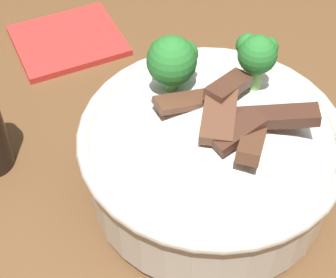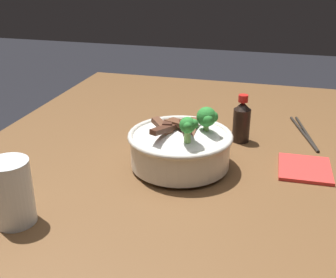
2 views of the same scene
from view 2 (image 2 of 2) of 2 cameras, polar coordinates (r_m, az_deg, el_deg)
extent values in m
cube|color=brown|center=(0.98, 1.03, -4.92)|extent=(1.47, 1.04, 0.04)
cube|color=brown|center=(1.84, -7.39, -4.24)|extent=(0.07, 0.07, 0.74)
cube|color=brown|center=(1.74, 21.04, -7.59)|extent=(0.07, 0.07, 0.74)
cylinder|color=silver|center=(0.97, 1.61, -3.54)|extent=(0.10, 0.10, 0.01)
cylinder|color=silver|center=(0.95, 1.64, -1.46)|extent=(0.22, 0.22, 0.07)
torus|color=silver|center=(0.94, 1.66, 0.46)|extent=(0.23, 0.23, 0.01)
ellipsoid|color=white|center=(0.94, 1.65, -0.10)|extent=(0.19, 0.19, 0.06)
cube|color=brown|center=(0.92, -0.80, 1.75)|extent=(0.05, 0.06, 0.03)
cube|color=#4C2B1E|center=(0.89, -0.57, 1.33)|extent=(0.07, 0.05, 0.02)
cube|color=#4C2B1E|center=(0.93, -0.02, 2.11)|extent=(0.05, 0.03, 0.02)
cube|color=#563323|center=(0.90, 2.36, 1.81)|extent=(0.05, 0.04, 0.02)
cube|color=brown|center=(0.93, 3.29, 1.56)|extent=(0.07, 0.02, 0.02)
cube|color=brown|center=(0.93, 1.22, 2.22)|extent=(0.05, 0.06, 0.02)
cylinder|color=#7AB256|center=(0.87, 2.62, 0.37)|extent=(0.01, 0.01, 0.03)
sphere|color=#2D8433|center=(0.86, 2.65, 1.88)|extent=(0.03, 0.03, 0.03)
sphere|color=#2D8433|center=(0.85, 2.66, 1.73)|extent=(0.02, 0.02, 0.02)
sphere|color=#2D8433|center=(0.86, 3.45, 2.04)|extent=(0.02, 0.02, 0.02)
cylinder|color=#7AB256|center=(0.93, 5.15, 1.60)|extent=(0.01, 0.01, 0.02)
sphere|color=#2D8433|center=(0.92, 5.20, 3.00)|extent=(0.04, 0.04, 0.04)
sphere|color=#2D8433|center=(0.91, 5.39, 2.54)|extent=(0.02, 0.02, 0.02)
sphere|color=#2D8433|center=(0.92, 5.98, 2.98)|extent=(0.03, 0.03, 0.03)
cylinder|color=white|center=(0.83, -19.72, -10.24)|extent=(0.07, 0.07, 0.00)
cylinder|color=white|center=(0.80, -20.29, -6.76)|extent=(0.07, 0.07, 0.12)
cylinder|color=silver|center=(0.82, -19.96, -8.77)|extent=(0.06, 0.06, 0.05)
cylinder|color=#28231E|center=(1.20, 18.13, 0.75)|extent=(0.23, 0.06, 0.01)
cylinder|color=#28231E|center=(1.20, 17.75, 0.76)|extent=(0.23, 0.07, 0.01)
cylinder|color=black|center=(1.10, 9.84, 1.83)|extent=(0.04, 0.04, 0.09)
cone|color=black|center=(1.08, 10.03, 4.45)|extent=(0.04, 0.04, 0.02)
cylinder|color=red|center=(1.08, 10.10, 5.41)|extent=(0.02, 0.02, 0.02)
cube|color=red|center=(1.00, 17.93, -3.81)|extent=(0.13, 0.12, 0.01)
camera|label=1|loc=(1.10, -10.72, 21.59)|focal=56.84mm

